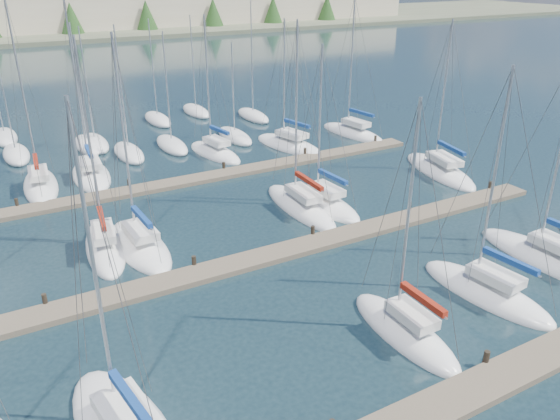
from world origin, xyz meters
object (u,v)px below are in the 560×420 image
sailboat_k (300,206)px  sailboat_l (323,203)px  sailboat_d (405,331)px  sailboat_o (91,175)px  sailboat_f (550,260)px  sailboat_q (289,145)px  sailboat_e (486,292)px  sailboat_m (440,171)px  sailboat_n (41,185)px  sailboat_i (105,246)px  sailboat_r (353,133)px  sailboat_p (215,152)px  sailboat_j (140,245)px

sailboat_k → sailboat_l: size_ratio=1.13×
sailboat_d → sailboat_o: sailboat_o is taller
sailboat_k → sailboat_f: size_ratio=1.01×
sailboat_o → sailboat_q: size_ratio=1.20×
sailboat_e → sailboat_f: sailboat_f is taller
sailboat_e → sailboat_d: bearing=178.3°
sailboat_m → sailboat_d: bearing=-126.2°
sailboat_d → sailboat_n: size_ratio=0.79×
sailboat_f → sailboat_i: 26.60m
sailboat_r → sailboat_f: size_ratio=1.04×
sailboat_m → sailboat_i: bearing=-168.2°
sailboat_r → sailboat_q: 7.75m
sailboat_d → sailboat_n: bearing=114.7°
sailboat_q → sailboat_r: bearing=-9.7°
sailboat_q → sailboat_p: 7.23m
sailboat_f → sailboat_p: sailboat_f is taller
sailboat_o → sailboat_m: bearing=-22.9°
sailboat_f → sailboat_e: bearing=-176.4°
sailboat_k → sailboat_m: sailboat_k is taller
sailboat_j → sailboat_i: size_ratio=1.01×
sailboat_i → sailboat_k: bearing=5.0°
sailboat_l → sailboat_f: size_ratio=0.89×
sailboat_p → sailboat_l: bearing=-90.1°
sailboat_k → sailboat_q: (6.56, 12.99, -0.02)m
sailboat_d → sailboat_r: bearing=59.0°
sailboat_d → sailboat_o: size_ratio=0.80×
sailboat_d → sailboat_f: 12.03m
sailboat_f → sailboat_i: (-22.36, 14.40, 0.02)m
sailboat_e → sailboat_k: (-2.83, 14.35, 0.00)m
sailboat_e → sailboat_m: 18.76m
sailboat_i → sailboat_f: bearing=-25.1°
sailboat_l → sailboat_j: 13.44m
sailboat_q → sailboat_m: 14.42m
sailboat_r → sailboat_e: bearing=-120.2°
sailboat_n → sailboat_e: bearing=-51.7°
sailboat_e → sailboat_q: 27.59m
sailboat_l → sailboat_o: size_ratio=0.81×
sailboat_n → sailboat_p: (15.13, 0.98, -0.01)m
sailboat_o → sailboat_m: (25.80, -13.15, -0.02)m
sailboat_d → sailboat_e: size_ratio=0.95×
sailboat_d → sailboat_j: size_ratio=0.88×
sailboat_k → sailboat_n: sailboat_n is taller
sailboat_p → sailboat_m: size_ratio=1.00×
sailboat_p → sailboat_k: bearing=-97.0°
sailboat_m → sailboat_n: bearing=168.8°
sailboat_r → sailboat_l: 18.49m
sailboat_l → sailboat_n: (-17.44, 13.58, 0.02)m
sailboat_n → sailboat_q: 22.24m
sailboat_e → sailboat_k: bearing=94.4°
sailboat_f → sailboat_j: (-20.45, 13.48, 0.00)m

